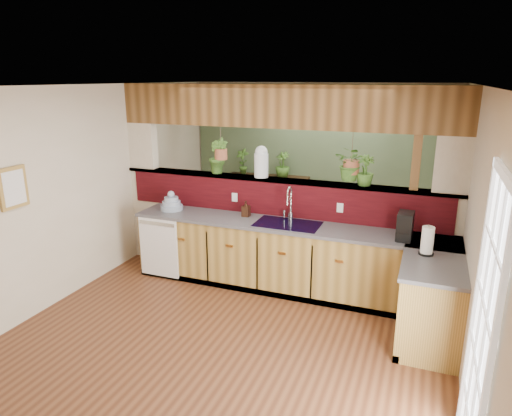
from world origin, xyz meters
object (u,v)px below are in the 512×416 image
at_px(faucet, 290,202).
at_px(dish_stack, 172,204).
at_px(glass_jar, 261,162).
at_px(shelving_console, 268,202).
at_px(paper_towel, 427,241).
at_px(coffee_maker, 405,227).
at_px(soap_dispenser, 246,209).

relative_size(faucet, dish_stack, 1.47).
height_order(dish_stack, glass_jar, glass_jar).
xyz_separation_m(dish_stack, shelving_console, (0.63, 2.25, -0.48)).
bearing_deg(paper_towel, coffee_maker, 121.66).
distance_m(faucet, soap_dispenser, 0.61).
bearing_deg(shelving_console, faucet, -69.65).
relative_size(dish_stack, glass_jar, 0.73).
bearing_deg(faucet, paper_towel, -20.30).
height_order(coffee_maker, glass_jar, glass_jar).
xyz_separation_m(faucet, paper_towel, (1.68, -0.62, -0.10)).
height_order(soap_dispenser, glass_jar, glass_jar).
relative_size(coffee_maker, shelving_console, 0.22).
bearing_deg(glass_jar, paper_towel, -21.32).
distance_m(soap_dispenser, glass_jar, 0.66).
xyz_separation_m(dish_stack, paper_towel, (3.36, -0.50, 0.06)).
distance_m(coffee_maker, shelving_console, 3.45).
distance_m(soap_dispenser, shelving_console, 2.26).
distance_m(soap_dispenser, coffee_maker, 2.03).
xyz_separation_m(soap_dispenser, glass_jar, (0.12, 0.26, 0.60)).
xyz_separation_m(soap_dispenser, paper_towel, (2.27, -0.58, 0.04)).
bearing_deg(coffee_maker, shelving_console, 139.17).
bearing_deg(paper_towel, shelving_console, 134.85).
bearing_deg(soap_dispenser, faucet, 4.02).
height_order(faucet, shelving_console, faucet).
bearing_deg(dish_stack, paper_towel, -8.40).
bearing_deg(shelving_console, soap_dispenser, -83.99).
height_order(faucet, glass_jar, glass_jar).
xyz_separation_m(soap_dispenser, coffee_maker, (2.03, -0.18, 0.04)).
xyz_separation_m(coffee_maker, shelving_console, (-2.48, 2.34, -0.55)).
bearing_deg(dish_stack, shelving_console, 74.24).
height_order(paper_towel, glass_jar, glass_jar).
distance_m(faucet, coffee_maker, 1.46).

